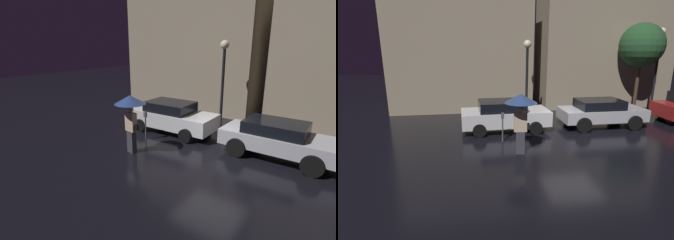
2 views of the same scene
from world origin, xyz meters
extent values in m
plane|color=black|center=(0.00, 0.00, 0.00)|extent=(60.00, 60.00, 0.00)
cube|color=gray|center=(-4.88, 6.50, 3.72)|extent=(8.42, 3.00, 7.43)
cube|color=silver|center=(-2.86, 1.45, 0.64)|extent=(4.13, 1.86, 0.68)
cube|color=black|center=(-3.02, 1.45, 1.20)|extent=(2.17, 1.59, 0.45)
cylinder|color=black|center=(-1.60, 2.31, 0.30)|extent=(0.60, 0.22, 0.60)
cylinder|color=black|center=(-1.60, 0.58, 0.30)|extent=(0.60, 0.22, 0.60)
cylinder|color=black|center=(-4.12, 2.31, 0.30)|extent=(0.60, 0.22, 0.60)
cylinder|color=black|center=(-4.12, 0.58, 0.30)|extent=(0.60, 0.22, 0.60)
cube|color=#B7B7BF|center=(1.94, 1.38, 0.64)|extent=(4.09, 1.70, 0.57)
cube|color=black|center=(1.77, 1.38, 1.14)|extent=(2.13, 1.49, 0.43)
cylinder|color=black|center=(3.20, 2.23, 0.36)|extent=(0.72, 0.22, 0.72)
cylinder|color=black|center=(3.20, 0.54, 0.36)|extent=(0.72, 0.22, 0.72)
cylinder|color=black|center=(0.67, 2.23, 0.36)|extent=(0.72, 0.22, 0.72)
cylinder|color=black|center=(0.67, 0.54, 0.36)|extent=(0.72, 0.22, 0.72)
cube|color=#383842|center=(-2.72, -1.47, 0.43)|extent=(0.35, 0.26, 0.86)
cube|color=#D1B293|center=(-2.72, -1.47, 1.22)|extent=(0.49, 0.28, 0.72)
sphere|color=tan|center=(-2.72, -1.47, 1.70)|extent=(0.23, 0.23, 0.23)
cylinder|color=black|center=(-2.72, -1.47, 1.50)|extent=(0.02, 0.02, 0.84)
cone|color=navy|center=(-2.72, -1.47, 2.08)|extent=(1.17, 1.17, 0.32)
cube|color=black|center=(-2.46, -1.47, 1.04)|extent=(0.17, 0.12, 0.22)
cylinder|color=#4C5154|center=(-3.19, -0.12, 0.51)|extent=(0.06, 0.06, 1.02)
cube|color=#4C5154|center=(-3.19, -0.12, 1.13)|extent=(0.12, 0.10, 0.22)
cylinder|color=black|center=(-1.39, 3.50, 1.88)|extent=(0.14, 0.14, 3.77)
sphere|color=#F9EAB7|center=(-1.39, 3.50, 3.98)|extent=(0.42, 0.42, 0.42)
camera|label=1|loc=(4.02, -8.18, 4.13)|focal=28.00mm
camera|label=2|loc=(-4.54, -10.36, 3.80)|focal=28.00mm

